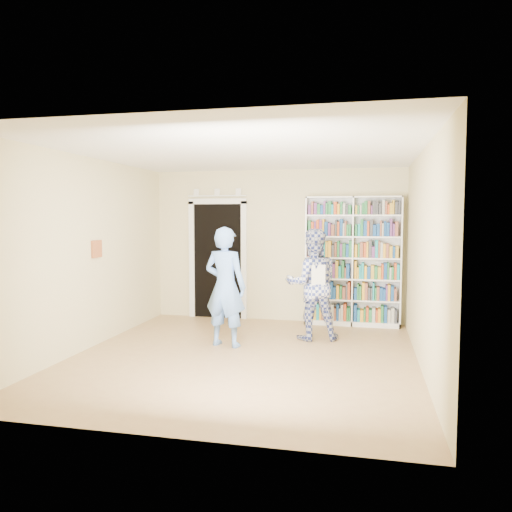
% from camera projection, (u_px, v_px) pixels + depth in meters
% --- Properties ---
extents(floor, '(5.00, 5.00, 0.00)m').
position_uv_depth(floor, '(243.00, 357.00, 6.63)').
color(floor, '#A0764D').
rests_on(floor, ground).
extents(ceiling, '(5.00, 5.00, 0.00)m').
position_uv_depth(ceiling, '(243.00, 152.00, 6.42)').
color(ceiling, white).
rests_on(ceiling, wall_back).
extents(wall_back, '(4.50, 0.00, 4.50)m').
position_uv_depth(wall_back, '(277.00, 246.00, 8.96)').
color(wall_back, beige).
rests_on(wall_back, floor).
extents(wall_left, '(0.00, 5.00, 5.00)m').
position_uv_depth(wall_left, '(88.00, 253.00, 7.01)').
color(wall_left, beige).
rests_on(wall_left, floor).
extents(wall_right, '(0.00, 5.00, 5.00)m').
position_uv_depth(wall_right, '(423.00, 259.00, 6.04)').
color(wall_right, beige).
rests_on(wall_right, floor).
extents(bookshelf, '(1.61, 0.30, 2.21)m').
position_uv_depth(bookshelf, '(353.00, 261.00, 8.53)').
color(bookshelf, white).
rests_on(bookshelf, floor).
extents(doorway, '(1.10, 0.08, 2.43)m').
position_uv_depth(doorway, '(218.00, 254.00, 9.19)').
color(doorway, black).
rests_on(doorway, floor).
extents(wall_art, '(0.03, 0.25, 0.25)m').
position_uv_depth(wall_art, '(97.00, 249.00, 7.19)').
color(wall_art, brown).
rests_on(wall_art, wall_left).
extents(man_blue, '(0.70, 0.53, 1.72)m').
position_uv_depth(man_blue, '(225.00, 287.00, 7.15)').
color(man_blue, '#628FDA').
rests_on(man_blue, floor).
extents(man_plaid, '(0.95, 0.83, 1.68)m').
position_uv_depth(man_plaid, '(312.00, 284.00, 7.55)').
color(man_plaid, navy).
rests_on(man_plaid, floor).
extents(paper_sheet, '(0.20, 0.10, 0.30)m').
position_uv_depth(paper_sheet, '(318.00, 275.00, 7.28)').
color(paper_sheet, white).
rests_on(paper_sheet, man_plaid).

